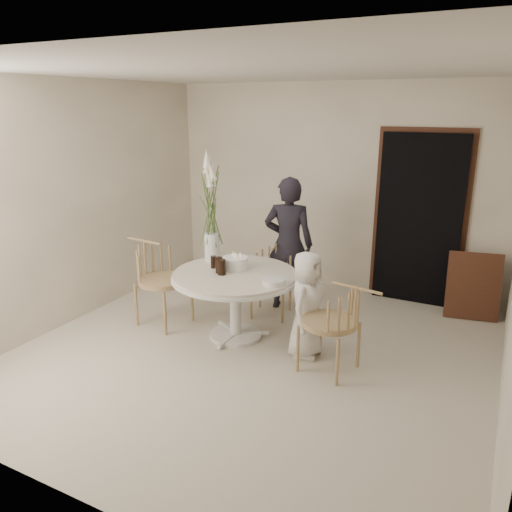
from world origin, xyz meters
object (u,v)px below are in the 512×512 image
at_px(chair_far, 274,270).
at_px(flower_vase, 211,212).
at_px(table, 235,283).
at_px(boy, 306,304).
at_px(chair_right, 342,316).
at_px(girl, 288,244).
at_px(birthday_cake, 235,263).
at_px(chair_left, 154,270).

relative_size(chair_far, flower_vase, 0.67).
height_order(table, flower_vase, flower_vase).
bearing_deg(boy, chair_right, -115.99).
xyz_separation_m(table, flower_vase, (-0.45, 0.28, 0.66)).
distance_m(girl, birthday_cake, 0.92).
bearing_deg(birthday_cake, table, -62.52).
height_order(chair_right, flower_vase, flower_vase).
distance_m(birthday_cake, flower_vase, 0.64).
xyz_separation_m(table, chair_right, (1.25, -0.23, -0.03)).
relative_size(boy, flower_vase, 0.87).
distance_m(chair_far, chair_right, 1.57).
relative_size(girl, boy, 1.50).
distance_m(chair_left, boy, 1.84).
height_order(chair_far, boy, boy).
distance_m(chair_right, birthday_cake, 1.37).
relative_size(chair_left, boy, 0.89).
xyz_separation_m(chair_left, flower_vase, (0.57, 0.33, 0.66)).
bearing_deg(chair_right, girl, -128.90).
height_order(chair_right, chair_left, chair_left).
distance_m(chair_right, chair_left, 2.28).
distance_m(chair_left, flower_vase, 0.93).
bearing_deg(flower_vase, table, -31.48).
height_order(boy, birthday_cake, boy).
xyz_separation_m(girl, birthday_cake, (-0.23, -0.89, -0.02)).
distance_m(girl, boy, 1.26).
relative_size(table, chair_right, 1.47).
bearing_deg(birthday_cake, chair_right, -15.17).
relative_size(table, birthday_cake, 4.93).
relative_size(table, chair_far, 1.62).
relative_size(table, girl, 0.82).
bearing_deg(table, boy, -2.05).
height_order(chair_left, girl, girl).
bearing_deg(flower_vase, boy, -13.54).
xyz_separation_m(chair_left, girl, (1.19, 1.06, 0.19)).
bearing_deg(girl, chair_far, 49.84).
xyz_separation_m(chair_right, birthday_cake, (-1.31, 0.35, 0.21)).
height_order(table, boy, boy).
bearing_deg(boy, chair_far, 41.37).
distance_m(chair_right, girl, 1.66).
bearing_deg(chair_right, chair_left, -84.37).
height_order(table, chair_left, chair_left).
bearing_deg(chair_far, boy, -58.69).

